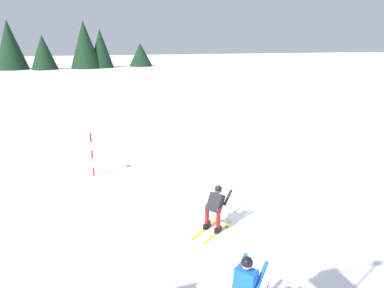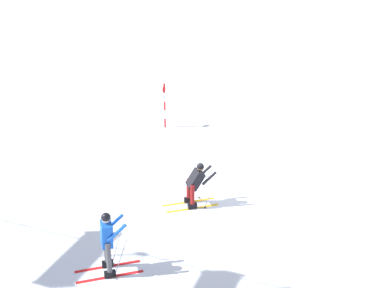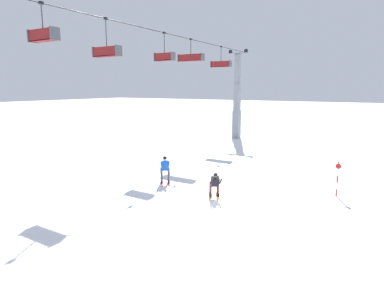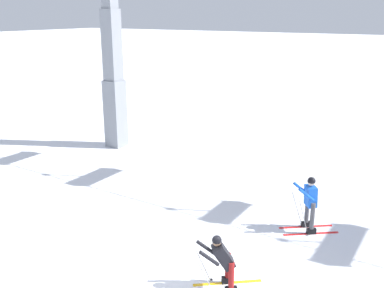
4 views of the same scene
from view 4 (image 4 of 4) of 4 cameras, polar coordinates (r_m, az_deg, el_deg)
name	(u,v)px [view 4 (image 4 of 4)]	position (r m, az deg, el deg)	size (l,w,h in m)	color
skier_carving_main	(223,259)	(10.36, 4.05, -14.74)	(1.63, 1.47, 1.52)	yellow
lift_tower_near	(113,59)	(20.66, -10.33, 10.91)	(0.80, 2.54, 10.10)	gray
skier_distant_uphill	(310,200)	(13.23, 15.14, -7.07)	(1.63, 1.43, 1.72)	red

